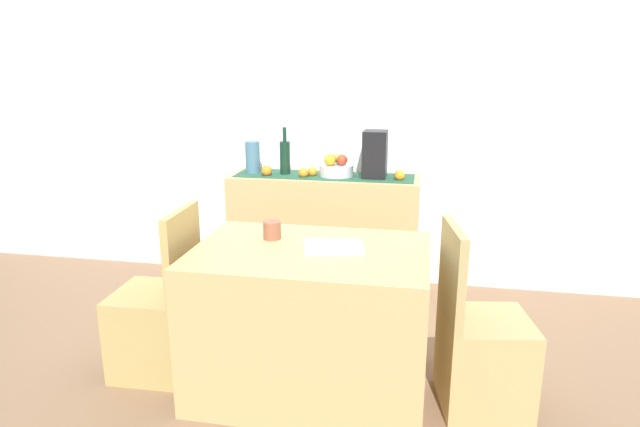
{
  "coord_description": "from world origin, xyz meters",
  "views": [
    {
      "loc": [
        0.59,
        -2.83,
        1.6
      ],
      "look_at": [
        -0.02,
        0.39,
        0.71
      ],
      "focal_mm": 31.09,
      "sensor_mm": 36.0,
      "label": 1
    }
  ],
  "objects_px": {
    "fruit_bowl": "(336,170)",
    "dining_table": "(311,320)",
    "coffee_maker": "(375,155)",
    "chair_near_window": "(158,324)",
    "coffee_cup": "(272,230)",
    "wine_bottle": "(285,157)",
    "sideboard_console": "(324,233)",
    "open_book": "(334,247)",
    "ceramic_vase": "(253,158)",
    "chair_by_corner": "(481,355)"
  },
  "relations": [
    {
      "from": "fruit_bowl",
      "to": "dining_table",
      "type": "height_order",
      "value": "fruit_bowl"
    },
    {
      "from": "coffee_maker",
      "to": "chair_near_window",
      "type": "relative_size",
      "value": 0.36
    },
    {
      "from": "coffee_cup",
      "to": "wine_bottle",
      "type": "bearing_deg",
      "value": 101.0
    },
    {
      "from": "sideboard_console",
      "to": "coffee_maker",
      "type": "relative_size",
      "value": 4.08
    },
    {
      "from": "wine_bottle",
      "to": "open_book",
      "type": "distance_m",
      "value": 1.39
    },
    {
      "from": "fruit_bowl",
      "to": "chair_near_window",
      "type": "height_order",
      "value": "fruit_bowl"
    },
    {
      "from": "chair_near_window",
      "to": "open_book",
      "type": "bearing_deg",
      "value": 1.65
    },
    {
      "from": "fruit_bowl",
      "to": "coffee_cup",
      "type": "distance_m",
      "value": 1.17
    },
    {
      "from": "coffee_cup",
      "to": "chair_near_window",
      "type": "height_order",
      "value": "chair_near_window"
    },
    {
      "from": "wine_bottle",
      "to": "dining_table",
      "type": "relative_size",
      "value": 0.3
    },
    {
      "from": "ceramic_vase",
      "to": "dining_table",
      "type": "distance_m",
      "value": 1.57
    },
    {
      "from": "ceramic_vase",
      "to": "coffee_cup",
      "type": "xyz_separation_m",
      "value": [
        0.46,
        -1.15,
        -0.17
      ]
    },
    {
      "from": "wine_bottle",
      "to": "chair_near_window",
      "type": "xyz_separation_m",
      "value": [
        -0.38,
        -1.28,
        -0.7
      ]
    },
    {
      "from": "dining_table",
      "to": "open_book",
      "type": "bearing_deg",
      "value": 14.16
    },
    {
      "from": "fruit_bowl",
      "to": "ceramic_vase",
      "type": "bearing_deg",
      "value": 180.0
    },
    {
      "from": "coffee_maker",
      "to": "chair_by_corner",
      "type": "relative_size",
      "value": 0.36
    },
    {
      "from": "coffee_maker",
      "to": "ceramic_vase",
      "type": "distance_m",
      "value": 0.87
    },
    {
      "from": "coffee_maker",
      "to": "chair_near_window",
      "type": "height_order",
      "value": "coffee_maker"
    },
    {
      "from": "chair_near_window",
      "to": "chair_by_corner",
      "type": "relative_size",
      "value": 1.0
    },
    {
      "from": "coffee_maker",
      "to": "chair_near_window",
      "type": "xyz_separation_m",
      "value": [
        -1.01,
        -1.28,
        -0.73
      ]
    },
    {
      "from": "coffee_cup",
      "to": "chair_by_corner",
      "type": "height_order",
      "value": "chair_by_corner"
    },
    {
      "from": "coffee_cup",
      "to": "open_book",
      "type": "bearing_deg",
      "value": -16.61
    },
    {
      "from": "sideboard_console",
      "to": "open_book",
      "type": "distance_m",
      "value": 1.33
    },
    {
      "from": "chair_by_corner",
      "to": "fruit_bowl",
      "type": "bearing_deg",
      "value": 125.34
    },
    {
      "from": "sideboard_console",
      "to": "ceramic_vase",
      "type": "distance_m",
      "value": 0.74
    },
    {
      "from": "coffee_cup",
      "to": "chair_by_corner",
      "type": "distance_m",
      "value": 1.18
    },
    {
      "from": "chair_near_window",
      "to": "chair_by_corner",
      "type": "xyz_separation_m",
      "value": [
        1.66,
        -0.0,
        0.0
      ]
    },
    {
      "from": "fruit_bowl",
      "to": "wine_bottle",
      "type": "relative_size",
      "value": 0.71
    },
    {
      "from": "wine_bottle",
      "to": "coffee_maker",
      "type": "bearing_deg",
      "value": -0.0
    },
    {
      "from": "chair_near_window",
      "to": "ceramic_vase",
      "type": "bearing_deg",
      "value": 83.75
    },
    {
      "from": "coffee_cup",
      "to": "coffee_maker",
      "type": "bearing_deg",
      "value": 70.52
    },
    {
      "from": "chair_near_window",
      "to": "wine_bottle",
      "type": "bearing_deg",
      "value": 73.58
    },
    {
      "from": "dining_table",
      "to": "chair_by_corner",
      "type": "distance_m",
      "value": 0.83
    },
    {
      "from": "sideboard_console",
      "to": "coffee_maker",
      "type": "distance_m",
      "value": 0.68
    },
    {
      "from": "ceramic_vase",
      "to": "chair_by_corner",
      "type": "xyz_separation_m",
      "value": [
        1.52,
        -1.28,
        -0.69
      ]
    },
    {
      "from": "sideboard_console",
      "to": "fruit_bowl",
      "type": "distance_m",
      "value": 0.47
    },
    {
      "from": "open_book",
      "to": "ceramic_vase",
      "type": "bearing_deg",
      "value": 110.69
    },
    {
      "from": "wine_bottle",
      "to": "dining_table",
      "type": "distance_m",
      "value": 1.48
    },
    {
      "from": "sideboard_console",
      "to": "coffee_cup",
      "type": "xyz_separation_m",
      "value": [
        -0.06,
        -1.15,
        0.37
      ]
    },
    {
      "from": "open_book",
      "to": "chair_by_corner",
      "type": "bearing_deg",
      "value": -14.12
    },
    {
      "from": "wine_bottle",
      "to": "coffee_maker",
      "type": "relative_size",
      "value": 1.03
    },
    {
      "from": "fruit_bowl",
      "to": "coffee_maker",
      "type": "xyz_separation_m",
      "value": [
        0.27,
        0.0,
        0.12
      ]
    },
    {
      "from": "fruit_bowl",
      "to": "ceramic_vase",
      "type": "relative_size",
      "value": 1.04
    },
    {
      "from": "coffee_cup",
      "to": "chair_by_corner",
      "type": "xyz_separation_m",
      "value": [
        1.05,
        -0.13,
        -0.52
      ]
    },
    {
      "from": "fruit_bowl",
      "to": "wine_bottle",
      "type": "bearing_deg",
      "value": 180.0
    },
    {
      "from": "coffee_maker",
      "to": "coffee_cup",
      "type": "bearing_deg",
      "value": -109.48
    },
    {
      "from": "sideboard_console",
      "to": "fruit_bowl",
      "type": "xyz_separation_m",
      "value": [
        0.09,
        0.0,
        0.46
      ]
    },
    {
      "from": "coffee_maker",
      "to": "chair_by_corner",
      "type": "bearing_deg",
      "value": -63.31
    },
    {
      "from": "wine_bottle",
      "to": "chair_by_corner",
      "type": "height_order",
      "value": "wine_bottle"
    },
    {
      "from": "coffee_maker",
      "to": "chair_near_window",
      "type": "bearing_deg",
      "value": -128.25
    }
  ]
}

